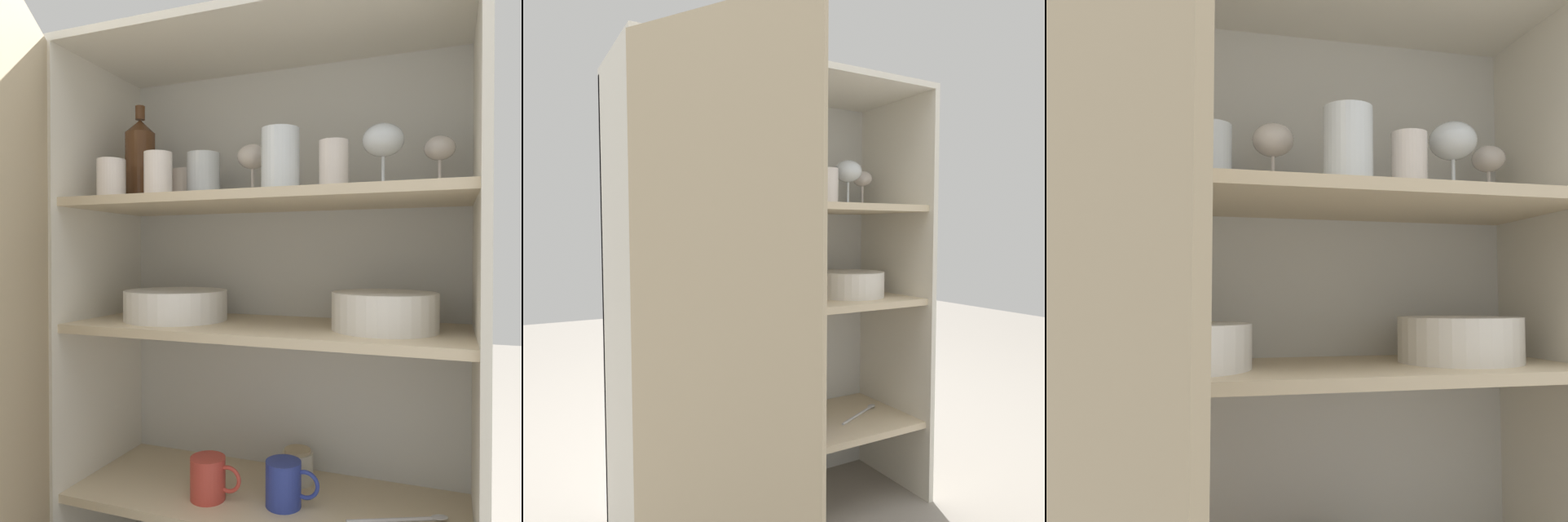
# 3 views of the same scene
# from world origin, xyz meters

# --- Properties ---
(cupboard_back_panel) EXTENTS (0.92, 0.02, 1.27)m
(cupboard_back_panel) POSITION_xyz_m (0.00, 0.34, 0.64)
(cupboard_back_panel) COLOR silver
(cupboard_back_panel) RESTS_ON ground_plane
(cupboard_side_left) EXTENTS (0.02, 0.37, 1.27)m
(cupboard_side_left) POSITION_xyz_m (-0.45, 0.17, 0.64)
(cupboard_side_left) COLOR silver
(cupboard_side_left) RESTS_ON ground_plane
(cupboard_side_right) EXTENTS (0.02, 0.37, 1.27)m
(cupboard_side_right) POSITION_xyz_m (0.45, 0.17, 0.64)
(cupboard_side_right) COLOR silver
(cupboard_side_right) RESTS_ON ground_plane
(cupboard_top_panel) EXTENTS (0.92, 0.37, 0.02)m
(cupboard_top_panel) POSITION_xyz_m (0.00, 0.17, 1.28)
(cupboard_top_panel) COLOR silver
(cupboard_top_panel) RESTS_ON cupboard_side_left
(shelf_board_lower) EXTENTS (0.88, 0.33, 0.02)m
(shelf_board_lower) POSITION_xyz_m (0.00, 0.17, 0.24)
(shelf_board_lower) COLOR beige
(shelf_board_middle) EXTENTS (0.88, 0.33, 0.02)m
(shelf_board_middle) POSITION_xyz_m (0.00, 0.17, 0.63)
(shelf_board_middle) COLOR beige
(shelf_board_upper) EXTENTS (0.88, 0.33, 0.02)m
(shelf_board_upper) POSITION_xyz_m (0.00, 0.17, 0.92)
(shelf_board_upper) COLOR beige
(cupboard_door) EXTENTS (0.25, 0.40, 1.27)m
(cupboard_door) POSITION_xyz_m (-0.34, -0.21, 0.64)
(cupboard_door) COLOR tan
(cupboard_door) RESTS_ON ground_plane
(tumbler_glass_0) EXTENTS (0.08, 0.08, 0.14)m
(tumbler_glass_0) POSITION_xyz_m (0.05, 0.13, 1.00)
(tumbler_glass_0) COLOR white
(tumbler_glass_0) RESTS_ON shelf_board_upper
(tumbler_glass_1) EXTENTS (0.08, 0.08, 0.09)m
(tumbler_glass_1) POSITION_xyz_m (-0.25, 0.26, 0.97)
(tumbler_glass_1) COLOR silver
(tumbler_glass_1) RESTS_ON shelf_board_upper
(tumbler_glass_2) EXTENTS (0.08, 0.08, 0.12)m
(tumbler_glass_2) POSITION_xyz_m (-0.18, 0.21, 0.99)
(tumbler_glass_2) COLOR white
(tumbler_glass_2) RESTS_ON shelf_board_upper
(tumbler_glass_3) EXTENTS (0.07, 0.07, 0.09)m
(tumbler_glass_3) POSITION_xyz_m (-0.35, 0.07, 0.97)
(tumbler_glass_3) COLOR silver
(tumbler_glass_3) RESTS_ON shelf_board_upper
(tumbler_glass_4) EXTENTS (0.06, 0.06, 0.11)m
(tumbler_glass_4) POSITION_xyz_m (0.16, 0.14, 0.98)
(tumbler_glass_4) COLOR silver
(tumbler_glass_4) RESTS_ON shelf_board_upper
(tumbler_glass_5) EXTENTS (0.06, 0.06, 0.10)m
(tumbler_glass_5) POSITION_xyz_m (-0.23, 0.08, 0.98)
(tumbler_glass_5) COLOR silver
(tumbler_glass_5) RESTS_ON shelf_board_upper
(wine_glass_0) EXTENTS (0.07, 0.07, 0.12)m
(wine_glass_0) POSITION_xyz_m (0.37, 0.24, 1.02)
(wine_glass_0) COLOR silver
(wine_glass_0) RESTS_ON shelf_board_upper
(wine_glass_1) EXTENTS (0.09, 0.09, 0.14)m
(wine_glass_1) POSITION_xyz_m (0.26, 0.17, 1.03)
(wine_glass_1) COLOR white
(wine_glass_1) RESTS_ON shelf_board_upper
(wine_glass_2) EXTENTS (0.08, 0.08, 0.14)m
(wine_glass_2) POSITION_xyz_m (-0.06, 0.24, 1.03)
(wine_glass_2) COLOR silver
(wine_glass_2) RESTS_ON shelf_board_upper
(wine_bottle) EXTENTS (0.08, 0.08, 0.24)m
(wine_bottle) POSITION_xyz_m (-0.34, 0.18, 1.04)
(wine_bottle) COLOR #4C2D19
(wine_bottle) RESTS_ON shelf_board_upper
(plate_stack_white) EXTENTS (0.25, 0.25, 0.07)m
(plate_stack_white) POSITION_xyz_m (-0.23, 0.17, 0.68)
(plate_stack_white) COLOR white
(plate_stack_white) RESTS_ON shelf_board_middle
(mixing_bowl_large) EXTENTS (0.22, 0.22, 0.08)m
(mixing_bowl_large) POSITION_xyz_m (0.27, 0.17, 0.68)
(mixing_bowl_large) COLOR silver
(mixing_bowl_large) RESTS_ON shelf_board_middle
(coffee_mug_primary) EXTENTS (0.12, 0.08, 0.09)m
(coffee_mug_primary) POSITION_xyz_m (-0.11, 0.10, 0.30)
(coffee_mug_primary) COLOR #BC3D33
(coffee_mug_primary) RESTS_ON shelf_board_lower
(coffee_mug_extra_1) EXTENTS (0.12, 0.08, 0.10)m
(coffee_mug_extra_1) POSITION_xyz_m (0.06, 0.13, 0.30)
(coffee_mug_extra_1) COLOR #283893
(coffee_mug_extra_1) RESTS_ON shelf_board_lower
(storage_jar) EXTENTS (0.07, 0.07, 0.08)m
(storage_jar) POSITION_xyz_m (0.05, 0.25, 0.29)
(storage_jar) COLOR beige
(storage_jar) RESTS_ON shelf_board_lower
(serving_spoon) EXTENTS (0.20, 0.10, 0.01)m
(serving_spoon) POSITION_xyz_m (0.31, 0.16, 0.26)
(serving_spoon) COLOR silver
(serving_spoon) RESTS_ON shelf_board_lower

